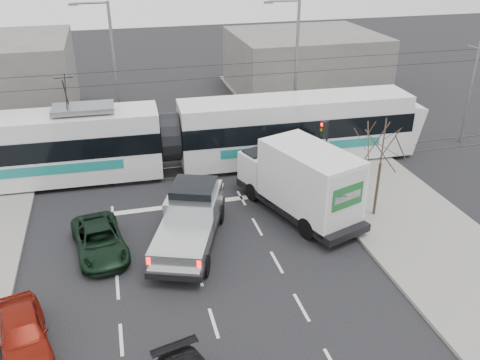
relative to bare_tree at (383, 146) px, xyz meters
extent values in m
plane|color=black|center=(-7.60, -2.50, -3.79)|extent=(120.00, 120.00, 0.00)
cube|color=gray|center=(1.40, -2.50, -3.72)|extent=(6.00, 60.00, 0.15)
cube|color=#33302D|center=(-7.60, 7.50, -3.78)|extent=(60.00, 1.60, 0.03)
cube|color=slate|center=(4.40, 21.50, -1.29)|extent=(12.00, 10.00, 5.00)
cylinder|color=#47382B|center=(0.00, 0.00, -2.27)|extent=(0.14, 0.14, 2.75)
cylinder|color=#47382B|center=(0.00, 0.00, 0.23)|extent=(0.07, 0.07, 2.25)
cylinder|color=black|center=(-1.00, 4.00, -1.84)|extent=(0.12, 0.12, 3.60)
cube|color=black|center=(-1.20, 4.00, -0.54)|extent=(0.28, 0.28, 0.95)
cylinder|color=#FF0C07|center=(-1.35, 4.00, -0.24)|extent=(0.06, 0.20, 0.20)
cylinder|color=orange|center=(-1.35, 4.00, -0.54)|extent=(0.06, 0.20, 0.20)
cylinder|color=#05330C|center=(-1.35, 4.00, -0.84)|extent=(0.06, 0.20, 0.20)
cube|color=white|center=(-1.02, 3.85, -1.34)|extent=(0.02, 0.30, 0.40)
cylinder|color=slate|center=(-0.10, 11.50, 0.71)|extent=(0.20, 0.20, 9.00)
cylinder|color=slate|center=(-1.10, 11.50, 5.11)|extent=(2.00, 0.14, 0.14)
cube|color=slate|center=(-2.10, 11.50, 5.06)|extent=(0.55, 0.25, 0.14)
cylinder|color=slate|center=(-11.60, 13.50, 0.71)|extent=(0.20, 0.20, 9.00)
cylinder|color=slate|center=(-12.60, 13.50, 5.11)|extent=(2.00, 0.14, 0.14)
cube|color=slate|center=(-13.60, 13.50, 5.06)|extent=(0.55, 0.25, 0.14)
cylinder|color=black|center=(-7.60, 7.50, 1.71)|extent=(60.00, 0.03, 0.03)
cylinder|color=black|center=(-7.60, 7.50, 2.41)|extent=(60.00, 0.03, 0.03)
cylinder|color=slate|center=(10.40, 7.50, -0.29)|extent=(0.20, 0.20, 7.00)
cube|color=silver|center=(-16.57, 8.00, -2.68)|extent=(13.97, 3.37, 1.68)
cube|color=black|center=(-16.57, 8.00, -1.38)|extent=(14.04, 3.40, 1.15)
cube|color=silver|center=(-16.57, 8.00, -0.35)|extent=(13.96, 3.25, 1.07)
cube|color=#187873|center=(-16.62, 6.54, -2.38)|extent=(9.71, 0.34, 0.54)
cube|color=silver|center=(-1.50, 7.50, -2.68)|extent=(13.97, 3.37, 1.68)
cube|color=black|center=(-1.50, 7.50, -1.38)|extent=(14.04, 3.40, 1.15)
cube|color=silver|center=(-1.50, 7.50, -0.35)|extent=(13.96, 3.25, 1.07)
cube|color=#187873|center=(-1.55, 6.04, -2.38)|extent=(9.71, 0.34, 0.54)
cylinder|color=black|center=(-9.04, 7.75, -1.61)|extent=(1.17, 2.83, 2.79)
cube|color=slate|center=(-13.56, 7.90, 0.43)|extent=(3.29, 1.85, 0.27)
cube|color=black|center=(-11.30, 7.83, -3.60)|extent=(2.24, 2.54, 0.39)
cube|color=black|center=(-6.77, 7.68, -3.60)|extent=(2.24, 2.54, 0.39)
cube|color=black|center=(2.27, 7.38, -3.60)|extent=(2.24, 2.54, 0.39)
cube|color=black|center=(-9.27, -0.23, -3.16)|extent=(4.50, 7.01, 0.29)
cube|color=#B4B8BA|center=(-8.84, 0.88, -2.36)|extent=(3.08, 3.40, 1.31)
cube|color=black|center=(-8.80, 0.99, -1.68)|extent=(2.52, 2.55, 0.63)
cube|color=#B4B8BA|center=(-8.28, 2.37, -2.63)|extent=(2.45, 1.89, 0.63)
cube|color=#B4B8BA|center=(-9.79, -1.60, -2.71)|extent=(3.16, 3.59, 0.74)
cube|color=silver|center=(-10.40, -3.21, -3.01)|extent=(2.04, 0.94, 0.21)
cube|color=#FF0C07|center=(-11.30, -2.73, -2.59)|extent=(0.18, 0.14, 0.32)
cube|color=#FF0C07|center=(-9.41, -3.44, -2.59)|extent=(0.18, 0.14, 0.32)
cylinder|color=black|center=(-9.50, 2.12, -3.34)|extent=(0.62, 0.97, 0.91)
cylinder|color=black|center=(-7.53, 1.38, -3.34)|extent=(0.62, 0.97, 0.91)
cylinder|color=black|center=(-11.01, -1.84, -3.34)|extent=(0.62, 0.97, 0.91)
cylinder|color=black|center=(-9.04, -2.59, -3.34)|extent=(0.62, 0.97, 0.91)
cube|color=black|center=(-3.55, 1.28, -3.21)|extent=(4.79, 7.80, 0.37)
cube|color=white|center=(-4.46, 3.93, -2.32)|extent=(2.85, 2.46, 1.69)
cube|color=black|center=(-4.51, 4.07, -1.68)|extent=(2.35, 1.79, 0.63)
cube|color=silver|center=(-3.31, 0.58, -1.66)|extent=(4.02, 5.57, 3.11)
cube|color=silver|center=(-2.50, -1.77, -1.66)|extent=(2.12, 0.77, 2.74)
cube|color=#145824|center=(-2.48, -1.82, -1.41)|extent=(1.68, 0.60, 1.06)
cube|color=black|center=(-2.42, -2.00, -3.32)|extent=(2.24, 0.99, 0.19)
cylinder|color=black|center=(-5.37, 3.15, -3.32)|extent=(0.61, 1.00, 0.95)
cylinder|color=black|center=(-3.26, 3.88, -3.32)|extent=(0.61, 1.00, 0.95)
cylinder|color=black|center=(-3.93, -1.03, -3.27)|extent=(0.64, 1.10, 1.05)
cylinder|color=black|center=(-1.82, -0.31, -3.27)|extent=(0.64, 1.10, 1.05)
cube|color=black|center=(-2.10, 4.50, -3.21)|extent=(3.17, 5.65, 0.27)
cube|color=black|center=(-1.87, 5.43, -2.46)|extent=(2.41, 2.63, 1.23)
cube|color=black|center=(-1.85, 5.54, -1.82)|extent=(2.01, 1.95, 0.59)
cube|color=black|center=(-1.57, 6.68, -2.70)|extent=(2.05, 1.37, 0.59)
cube|color=black|center=(-2.38, 3.36, -2.78)|extent=(2.45, 2.79, 0.69)
cube|color=silver|center=(-2.70, 2.01, -3.07)|extent=(1.81, 0.61, 0.19)
cube|color=#590505|center=(-3.52, 2.32, -2.67)|extent=(0.17, 0.12, 0.30)
cube|color=#590505|center=(-1.83, 1.91, -2.67)|extent=(0.17, 0.12, 0.30)
cylinder|color=black|center=(-2.58, 6.37, -3.37)|extent=(0.49, 0.90, 0.85)
cylinder|color=black|center=(-0.82, 5.94, -3.37)|extent=(0.49, 0.90, 0.85)
cylinder|color=black|center=(-3.38, 3.06, -3.37)|extent=(0.49, 0.90, 0.85)
cylinder|color=black|center=(-1.62, 2.63, -3.37)|extent=(0.49, 0.90, 0.85)
imported|color=black|center=(-13.20, 0.18, -3.18)|extent=(2.70, 4.69, 1.23)
imported|color=maroon|center=(-15.76, -5.06, -3.13)|extent=(2.42, 4.15, 1.33)
camera|label=1|loc=(-11.94, -19.50, 9.07)|focal=38.00mm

